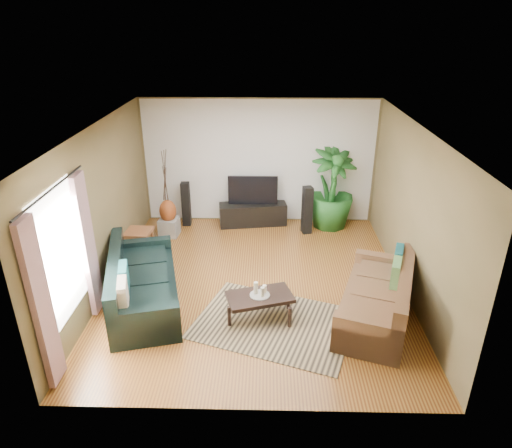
{
  "coord_description": "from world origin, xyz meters",
  "views": [
    {
      "loc": [
        0.17,
        -6.7,
        4.21
      ],
      "look_at": [
        0.0,
        0.2,
        1.05
      ],
      "focal_mm": 32.0,
      "sensor_mm": 36.0,
      "label": 1
    }
  ],
  "objects_px": {
    "side_table": "(140,243)",
    "sofa_left": "(144,279)",
    "coffee_table": "(260,306)",
    "television": "(253,190)",
    "sofa_right": "(376,294)",
    "speaker_right": "(307,210)",
    "vase": "(168,211)",
    "potted_plant": "(331,188)",
    "pedestal": "(169,227)",
    "speaker_left": "(186,204)",
    "tv_stand": "(253,214)"
  },
  "relations": [
    {
      "from": "tv_stand",
      "to": "television",
      "type": "bearing_deg",
      "value": 81.4
    },
    {
      "from": "vase",
      "to": "television",
      "type": "bearing_deg",
      "value": 19.45
    },
    {
      "from": "coffee_table",
      "to": "speaker_right",
      "type": "relative_size",
      "value": 0.95
    },
    {
      "from": "speaker_left",
      "to": "speaker_right",
      "type": "xyz_separation_m",
      "value": [
        2.6,
        -0.34,
        0.02
      ]
    },
    {
      "from": "sofa_left",
      "to": "pedestal",
      "type": "relative_size",
      "value": 6.11
    },
    {
      "from": "potted_plant",
      "to": "side_table",
      "type": "relative_size",
      "value": 3.44
    },
    {
      "from": "potted_plant",
      "to": "vase",
      "type": "xyz_separation_m",
      "value": [
        -3.41,
        -0.56,
        -0.32
      ]
    },
    {
      "from": "sofa_right",
      "to": "speaker_left",
      "type": "height_order",
      "value": "speaker_left"
    },
    {
      "from": "coffee_table",
      "to": "side_table",
      "type": "xyz_separation_m",
      "value": [
        -2.34,
        1.97,
        0.05
      ]
    },
    {
      "from": "sofa_left",
      "to": "sofa_right",
      "type": "bearing_deg",
      "value": -109.58
    },
    {
      "from": "sofa_left",
      "to": "speaker_left",
      "type": "xyz_separation_m",
      "value": [
        0.18,
        3.01,
        0.06
      ]
    },
    {
      "from": "sofa_right",
      "to": "speaker_left",
      "type": "relative_size",
      "value": 2.11
    },
    {
      "from": "sofa_left",
      "to": "pedestal",
      "type": "height_order",
      "value": "sofa_left"
    },
    {
      "from": "sofa_right",
      "to": "side_table",
      "type": "distance_m",
      "value": 4.52
    },
    {
      "from": "sofa_left",
      "to": "television",
      "type": "distance_m",
      "value": 3.5
    },
    {
      "from": "pedestal",
      "to": "side_table",
      "type": "height_order",
      "value": "side_table"
    },
    {
      "from": "coffee_table",
      "to": "side_table",
      "type": "relative_size",
      "value": 1.92
    },
    {
      "from": "pedestal",
      "to": "side_table",
      "type": "relative_size",
      "value": 0.75
    },
    {
      "from": "side_table",
      "to": "sofa_left",
      "type": "bearing_deg",
      "value": -72.91
    },
    {
      "from": "coffee_table",
      "to": "tv_stand",
      "type": "relative_size",
      "value": 0.67
    },
    {
      "from": "speaker_left",
      "to": "pedestal",
      "type": "relative_size",
      "value": 2.58
    },
    {
      "from": "coffee_table",
      "to": "speaker_right",
      "type": "xyz_separation_m",
      "value": [
        0.94,
        3.04,
        0.31
      ]
    },
    {
      "from": "sofa_right",
      "to": "coffee_table",
      "type": "distance_m",
      "value": 1.76
    },
    {
      "from": "sofa_left",
      "to": "television",
      "type": "relative_size",
      "value": 2.17
    },
    {
      "from": "tv_stand",
      "to": "potted_plant",
      "type": "bearing_deg",
      "value": -10.1
    },
    {
      "from": "coffee_table",
      "to": "television",
      "type": "xyz_separation_m",
      "value": [
        -0.21,
        3.44,
        0.6
      ]
    },
    {
      "from": "sofa_right",
      "to": "speaker_right",
      "type": "xyz_separation_m",
      "value": [
        -0.81,
        3.0,
        0.09
      ]
    },
    {
      "from": "vase",
      "to": "side_table",
      "type": "bearing_deg",
      "value": -114.45
    },
    {
      "from": "pedestal",
      "to": "vase",
      "type": "distance_m",
      "value": 0.36
    },
    {
      "from": "tv_stand",
      "to": "speaker_right",
      "type": "height_order",
      "value": "speaker_right"
    },
    {
      "from": "television",
      "to": "sofa_right",
      "type": "bearing_deg",
      "value": -60.1
    },
    {
      "from": "sofa_right",
      "to": "pedestal",
      "type": "height_order",
      "value": "sofa_right"
    },
    {
      "from": "coffee_table",
      "to": "pedestal",
      "type": "height_order",
      "value": "coffee_table"
    },
    {
      "from": "sofa_left",
      "to": "vase",
      "type": "distance_m",
      "value": 2.47
    },
    {
      "from": "speaker_right",
      "to": "potted_plant",
      "type": "bearing_deg",
      "value": 18.17
    },
    {
      "from": "speaker_right",
      "to": "pedestal",
      "type": "height_order",
      "value": "speaker_right"
    },
    {
      "from": "coffee_table",
      "to": "potted_plant",
      "type": "height_order",
      "value": "potted_plant"
    },
    {
      "from": "sofa_left",
      "to": "sofa_right",
      "type": "relative_size",
      "value": 1.12
    },
    {
      "from": "coffee_table",
      "to": "sofa_right",
      "type": "bearing_deg",
      "value": -16.08
    },
    {
      "from": "pedestal",
      "to": "speaker_right",
      "type": "bearing_deg",
      "value": 4.18
    },
    {
      "from": "vase",
      "to": "sofa_left",
      "type": "bearing_deg",
      "value": -87.64
    },
    {
      "from": "speaker_left",
      "to": "side_table",
      "type": "bearing_deg",
      "value": -116.44
    },
    {
      "from": "coffee_table",
      "to": "vase",
      "type": "bearing_deg",
      "value": 107.15
    },
    {
      "from": "potted_plant",
      "to": "sofa_right",
      "type": "bearing_deg",
      "value": -85.17
    },
    {
      "from": "coffee_table",
      "to": "vase",
      "type": "relative_size",
      "value": 2.01
    },
    {
      "from": "coffee_table",
      "to": "potted_plant",
      "type": "relative_size",
      "value": 0.56
    },
    {
      "from": "coffee_table",
      "to": "speaker_left",
      "type": "relative_size",
      "value": 1.0
    },
    {
      "from": "sofa_right",
      "to": "television",
      "type": "height_order",
      "value": "television"
    },
    {
      "from": "television",
      "to": "speaker_right",
      "type": "xyz_separation_m",
      "value": [
        1.15,
        -0.4,
        -0.29
      ]
    },
    {
      "from": "speaker_right",
      "to": "side_table",
      "type": "bearing_deg",
      "value": -177.0
    }
  ]
}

